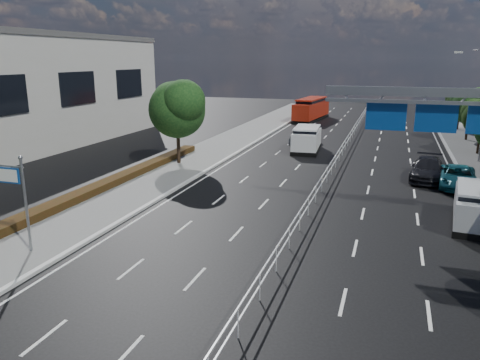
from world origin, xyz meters
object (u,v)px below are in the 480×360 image
(parked_car_dark, at_px, (427,169))
(near_car_silver, at_px, (305,137))
(parked_car_teal, at_px, (458,177))
(overhead_gantry, at_px, (453,113))
(white_minivan, at_px, (307,139))
(silver_minivan, at_px, (477,207))
(red_bus, at_px, (311,109))
(near_car_dark, at_px, (304,114))
(toilet_sign, at_px, (15,187))

(parked_car_dark, bearing_deg, near_car_silver, 141.30)
(parked_car_teal, bearing_deg, overhead_gantry, -98.95)
(white_minivan, height_order, silver_minivan, white_minivan)
(silver_minivan, height_order, parked_car_dark, silver_minivan)
(red_bus, height_order, parked_car_teal, red_bus)
(overhead_gantry, distance_m, parked_car_dark, 10.18)
(red_bus, bearing_deg, near_car_dark, 163.70)
(near_car_dark, distance_m, silver_minivan, 42.09)
(white_minivan, xyz_separation_m, silver_minivan, (11.62, -16.61, -0.11))
(parked_car_dark, bearing_deg, white_minivan, 148.61)
(red_bus, distance_m, near_car_silver, 19.24)
(silver_minivan, bearing_deg, toilet_sign, -146.58)
(silver_minivan, height_order, parked_car_teal, silver_minivan)
(near_car_silver, bearing_deg, white_minivan, 110.65)
(silver_minivan, bearing_deg, red_bus, 117.44)
(near_car_silver, distance_m, parked_car_dark, 14.78)
(overhead_gantry, distance_m, near_car_dark, 41.67)
(toilet_sign, height_order, white_minivan, toilet_sign)
(near_car_dark, bearing_deg, parked_car_dark, 121.56)
(toilet_sign, bearing_deg, parked_car_teal, 42.26)
(silver_minivan, bearing_deg, near_car_dark, 118.46)
(overhead_gantry, distance_m, white_minivan, 19.81)
(near_car_dark, relative_size, parked_car_teal, 0.84)
(toilet_sign, distance_m, silver_minivan, 21.74)
(overhead_gantry, xyz_separation_m, red_bus, (-13.42, 38.39, -4.05))
(white_minivan, relative_size, silver_minivan, 1.05)
(overhead_gantry, bearing_deg, parked_car_teal, 78.16)
(near_car_dark, relative_size, silver_minivan, 0.83)
(parked_car_teal, bearing_deg, toilet_sign, -134.85)
(red_bus, relative_size, parked_car_dark, 1.98)
(near_car_silver, distance_m, near_car_dark, 19.79)
(silver_minivan, xyz_separation_m, parked_car_teal, (-0.00, 7.59, -0.30))
(parked_car_teal, relative_size, parked_car_dark, 0.96)
(overhead_gantry, bearing_deg, near_car_silver, 119.04)
(near_car_silver, bearing_deg, parked_car_teal, 143.25)
(overhead_gantry, xyz_separation_m, silver_minivan, (1.56, -0.15, -4.61))
(red_bus, xyz_separation_m, near_car_dark, (-0.97, 0.41, -0.87))
(toilet_sign, relative_size, silver_minivan, 0.86)
(white_minivan, xyz_separation_m, near_car_silver, (-0.69, 2.89, -0.27))
(toilet_sign, xyz_separation_m, near_car_dark, (3.31, 48.85, -2.26))
(white_minivan, xyz_separation_m, parked_car_teal, (11.62, -9.01, -0.41))
(toilet_sign, xyz_separation_m, parked_car_dark, (17.45, 19.00, -2.19))
(near_car_silver, relative_size, parked_car_dark, 0.94)
(toilet_sign, distance_m, white_minivan, 27.65)
(red_bus, height_order, near_car_silver, red_bus)
(red_bus, height_order, parked_car_dark, red_bus)
(overhead_gantry, height_order, parked_car_dark, overhead_gantry)
(near_car_silver, height_order, silver_minivan, silver_minivan)
(near_car_dark, bearing_deg, overhead_gantry, 116.55)
(toilet_sign, relative_size, overhead_gantry, 0.42)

